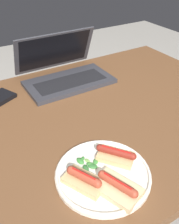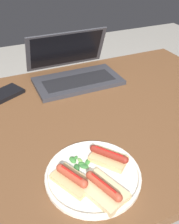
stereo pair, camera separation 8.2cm
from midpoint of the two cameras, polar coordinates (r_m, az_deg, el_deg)
desk at (r=0.97m, az=-1.24°, el=-4.80°), size 1.28×0.88×0.75m
laptop at (r=1.13m, az=-7.71°, el=8.84°), size 0.38×0.28×0.20m
plate at (r=0.69m, az=-0.41°, el=-14.06°), size 0.26×0.26×0.02m
sausage_toast_left at (r=0.65m, az=-5.01°, el=-15.33°), size 0.10×0.12×0.04m
sausage_toast_middle at (r=0.71m, az=2.71°, el=-9.91°), size 0.11×0.12×0.04m
sausage_toast_right at (r=0.64m, az=2.52°, el=-16.99°), size 0.11×0.14×0.04m
salad_pile at (r=0.70m, az=-3.96°, el=-11.87°), size 0.06×0.07×0.01m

